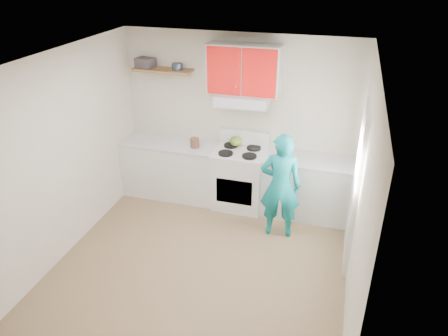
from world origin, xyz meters
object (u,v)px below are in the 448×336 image
(stove, at_px, (239,179))
(crock, at_px, (195,143))
(kettle, at_px, (236,141))
(person, at_px, (280,186))
(tin, at_px, (177,67))

(stove, relative_size, crock, 5.56)
(kettle, bearing_deg, stove, -50.71)
(crock, relative_size, person, 0.11)
(tin, relative_size, crock, 0.96)
(tin, bearing_deg, crock, -33.92)
(stove, distance_m, person, 0.99)
(kettle, height_order, person, person)
(tin, distance_m, kettle, 1.41)
(kettle, bearing_deg, crock, -152.53)
(tin, relative_size, person, 0.10)
(stove, bearing_deg, person, -39.72)
(stove, height_order, kettle, kettle)
(tin, bearing_deg, kettle, 0.46)
(stove, bearing_deg, kettle, 121.80)
(tin, relative_size, kettle, 0.84)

